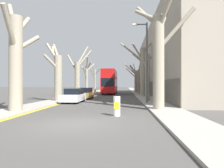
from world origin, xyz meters
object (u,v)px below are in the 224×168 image
Objects in this scene: street_tree_left_0 at (16,58)px; street_tree_left_1 at (57,74)px; street_tree_left_3 at (87,77)px; street_tree_right_1 at (147,74)px; street_tree_left_4 at (95,79)px; double_decker_bus at (110,81)px; street_tree_right_3 at (138,79)px; street_tree_right_4 at (135,79)px; street_tree_right_0 at (159,54)px; traffic_bollard at (117,106)px; parked_car_1 at (85,93)px; lamp_post at (146,58)px; street_tree_right_2 at (143,70)px; parked_car_0 at (74,96)px; street_tree_left_2 at (78,75)px.

street_tree_left_0 reaches higher than street_tree_left_1.
street_tree_left_3 reaches higher than street_tree_left_1.
street_tree_left_3 is 18.32m from street_tree_right_1.
double_decker_bus is at bearing -60.82° from street_tree_left_4.
street_tree_right_3 is at bearing -2.49° from street_tree_left_3.
street_tree_right_3 is at bearing 89.82° from street_tree_right_1.
street_tree_right_4 is (9.53, 24.31, 0.21)m from street_tree_left_1.
street_tree_right_4 is at bearing 49.49° from double_decker_bus.
street_tree_right_0 is (9.48, -32.41, 0.80)m from street_tree_left_4.
street_tree_right_0 reaches higher than street_tree_left_1.
street_tree_right_1 is 5.54× the size of traffic_bollard.
lamp_post reaches higher than parked_car_1.
street_tree_left_3 is 1.70× the size of parked_car_1.
street_tree_left_4 is (-0.02, 34.02, -0.39)m from street_tree_left_0.
street_tree_left_4 is at bearing 134.77° from street_tree_right_3.
street_tree_left_0 is 1.10× the size of street_tree_right_4.
street_tree_right_2 is at bearing 26.82° from parked_car_1.
street_tree_left_3 is at bearing 90.33° from street_tree_left_0.
street_tree_right_1 is 23.46m from street_tree_right_4.
street_tree_right_4 is (-0.08, 31.09, -0.75)m from street_tree_right_0.
lamp_post is (-0.51, -18.29, 1.43)m from street_tree_right_3.
double_decker_bus is (4.16, -7.45, -0.54)m from street_tree_left_4.
street_tree_right_2 is at bearing -88.71° from street_tree_right_3.
parked_car_0 is 1.04× the size of parked_car_1.
street_tree_left_4 is 21.27m from parked_car_1.
lamp_post is (-0.68, -10.80, 0.29)m from street_tree_right_2.
lamp_post is at bearing -43.88° from parked_car_1.
double_decker_bus is 19.30m from parked_car_0.
street_tree_left_0 is 8.41m from street_tree_left_1.
street_tree_left_4 is at bearing 119.18° from double_decker_bus.
street_tree_left_2 is 10.79m from double_decker_bus.
street_tree_right_4 is 0.58× the size of double_decker_bus.
street_tree_left_1 is at bearing 125.40° from traffic_bollard.
street_tree_left_1 is 0.79× the size of street_tree_right_2.
street_tree_left_0 reaches higher than parked_car_0.
double_decker_bus is (-5.37, 2.16, -0.23)m from street_tree_right_3.
street_tree_left_3 is 6.11× the size of traffic_bollard.
lamp_post reaches higher than street_tree_right_4.
street_tree_left_0 is 9.61m from street_tree_right_0.
street_tree_right_0 is (9.47, 1.61, 0.42)m from street_tree_left_0.
street_tree_left_2 is (0.12, 16.57, -0.33)m from street_tree_left_0.
street_tree_right_3 is 1.71× the size of parked_car_0.
street_tree_left_3 is 0.91× the size of lamp_post.
lamp_post reaches higher than parked_car_0.
street_tree_left_0 is 24.84m from street_tree_left_3.
street_tree_left_0 is 1.18× the size of street_tree_right_1.
street_tree_left_1 is 26.11m from street_tree_right_4.
parked_car_0 is at bearing -23.86° from street_tree_left_1.
street_tree_right_1 is 8.13m from parked_car_0.
street_tree_right_0 is 0.95× the size of street_tree_right_2.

